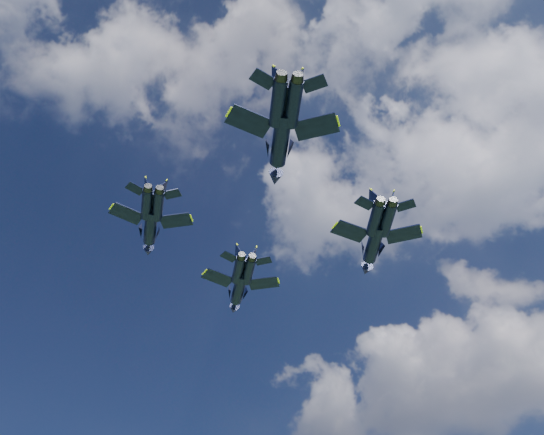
{
  "coord_description": "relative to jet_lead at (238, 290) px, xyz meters",
  "views": [
    {
      "loc": [
        35.03,
        -50.41,
        3.01
      ],
      "look_at": [
        6.85,
        0.57,
        60.13
      ],
      "focal_mm": 40.0,
      "sensor_mm": 36.0,
      "label": 1
    }
  ],
  "objects": [
    {
      "name": "jet_lead",
      "position": [
        0.0,
        0.0,
        0.0
      ],
      "size": [
        12.83,
        14.28,
        3.7
      ],
      "rotation": [
        0.0,
        0.0,
        0.69
      ],
      "color": "black"
    },
    {
      "name": "jet_left",
      "position": [
        -2.62,
        -18.64,
        -1.15
      ],
      "size": [
        12.06,
        13.2,
        3.45
      ],
      "rotation": [
        0.0,
        0.0,
        0.71
      ],
      "color": "black"
    },
    {
      "name": "jet_right",
      "position": [
        22.78,
        -1.68,
        -1.89
      ],
      "size": [
        12.23,
        15.57,
        3.86
      ],
      "rotation": [
        0.0,
        0.0,
        0.58
      ],
      "color": "black"
    },
    {
      "name": "jet_slot",
      "position": [
        19.14,
        -21.85,
        0.66
      ],
      "size": [
        13.72,
        16.97,
        4.24
      ],
      "rotation": [
        0.0,
        0.0,
        0.6
      ],
      "color": "black"
    }
  ]
}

